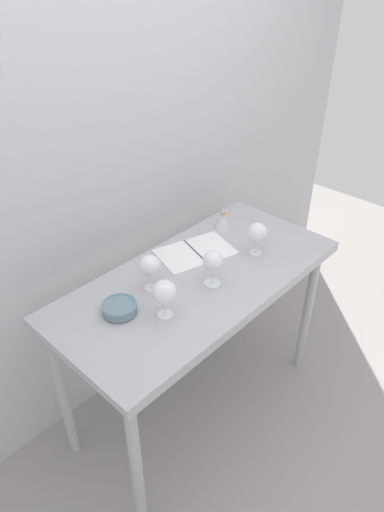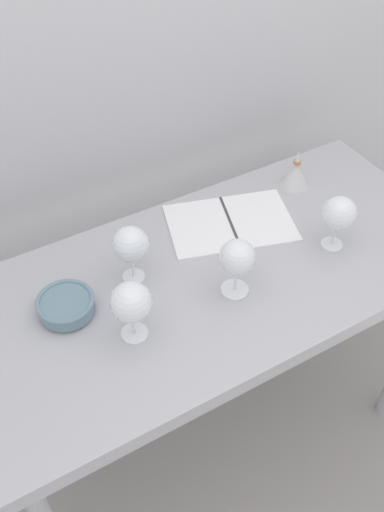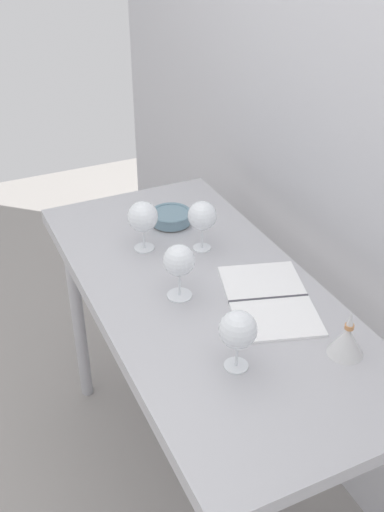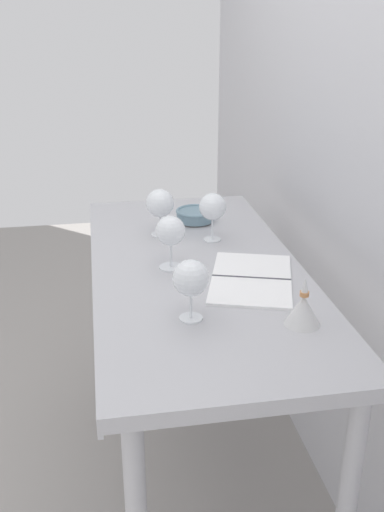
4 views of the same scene
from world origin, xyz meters
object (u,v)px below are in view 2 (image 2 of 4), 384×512
Objects in this scene: wine_glass_near_center at (238,258)px; wine_glass_far_left at (130,245)px; decanter_funnel at (295,174)px; tasting_bowl at (66,305)px; wine_glass_near_left at (131,303)px; open_notebook at (230,223)px; wine_glass_near_right at (339,214)px.

wine_glass_near_center and wine_glass_far_left have the same top height.
wine_glass_near_center is 1.30× the size of decanter_funnel.
decanter_funnel reaches higher than tasting_bowl.
wine_glass_near_left is at bearing -114.97° from wine_glass_far_left.
tasting_bowl is (-0.54, -0.08, 0.02)m from open_notebook.
decanter_funnel is (0.62, 0.11, -0.08)m from wine_glass_far_left.
wine_glass_near_left is (-0.29, 0.00, -0.00)m from wine_glass_near_center.
wine_glass_near_left is (-0.08, -0.17, -0.00)m from wine_glass_far_left.
wine_glass_far_left is 0.57m from wine_glass_near_right.
wine_glass_near_center is 1.15× the size of tasting_bowl.
tasting_bowl is (-0.41, 0.15, -0.09)m from wine_glass_near_center.
wine_glass_near_center is at bearing -19.96° from tasting_bowl.
wine_glass_near_center is 0.41× the size of open_notebook.
tasting_bowl reaches higher than open_notebook.
wine_glass_far_left reaches higher than open_notebook.
open_notebook is at bearing -167.92° from decanter_funnel.
wine_glass_near_center reaches higher than wine_glass_near_right.
tasting_bowl is 1.13× the size of decanter_funnel.
decanter_funnel is at bearing 35.08° from wine_glass_near_center.
open_notebook is at bearing 60.56° from wine_glass_near_center.
decanter_funnel is (0.81, 0.13, 0.02)m from tasting_bowl.
wine_glass_near_right is at bearing -105.20° from decanter_funnel.
decanter_funnel reaches higher than open_notebook.
wine_glass_near_left is 1.15× the size of tasting_bowl.
wine_glass_near_left is (-0.62, -0.00, 0.00)m from wine_glass_near_right.
wine_glass_near_left is at bearing -157.99° from decanter_funnel.
wine_glass_near_center reaches higher than open_notebook.
tasting_bowl is 0.82m from decanter_funnel.
open_notebook is 3.20× the size of decanter_funnel.
wine_glass_far_left is 1.31× the size of decanter_funnel.
wine_glass_near_center is at bearing -144.92° from decanter_funnel.
wine_glass_far_left reaches higher than tasting_bowl.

